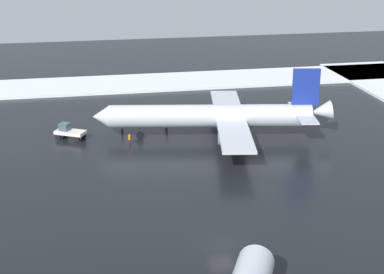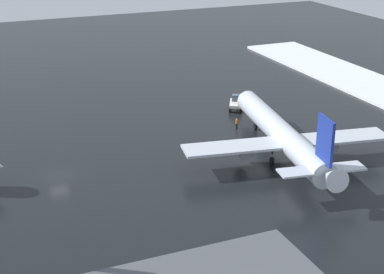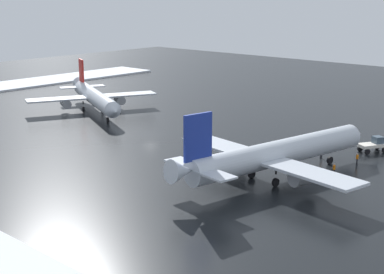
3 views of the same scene
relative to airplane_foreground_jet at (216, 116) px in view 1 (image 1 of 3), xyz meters
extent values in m
plane|color=black|center=(-31.53, 6.62, -3.61)|extent=(240.00, 240.00, 0.00)
cube|color=white|center=(35.47, 6.62, -3.35)|extent=(14.00, 116.00, 0.53)
cylinder|color=silver|center=(0.15, 0.88, 0.00)|extent=(8.62, 31.06, 3.50)
cone|color=silver|center=(2.94, 17.34, 0.00)|extent=(3.69, 2.99, 3.33)
cone|color=silver|center=(-2.67, -15.78, 0.62)|extent=(3.55, 4.13, 3.41)
cube|color=silver|center=(-8.70, -0.76, -0.31)|extent=(13.96, 6.71, 0.37)
cylinder|color=gray|center=(-6.58, -0.59, -1.34)|extent=(2.62, 3.80, 2.06)
cube|color=silver|center=(7.96, -3.58, -0.31)|extent=(13.96, 6.71, 0.37)
cylinder|color=gray|center=(6.02, -2.73, -1.34)|extent=(2.62, 3.80, 2.06)
cube|color=navy|center=(-2.26, -13.34, 4.43)|extent=(1.05, 4.13, 5.77)
cube|color=silver|center=(-5.27, -12.62, 0.41)|extent=(5.32, 3.47, 0.25)
cube|color=silver|center=(0.82, -13.66, 0.41)|extent=(5.32, 3.47, 0.25)
cylinder|color=black|center=(1.96, 11.55, -1.55)|extent=(0.25, 0.25, 0.72)
cylinder|color=black|center=(1.96, 11.55, -3.04)|extent=(0.54, 1.18, 1.13)
cylinder|color=black|center=(-2.60, -1.79, -1.55)|extent=(0.25, 0.25, 0.72)
cylinder|color=black|center=(-2.60, -1.79, -3.04)|extent=(0.54, 1.18, 1.13)
cylinder|color=black|center=(1.87, -2.55, -1.55)|extent=(0.25, 0.25, 0.72)
cylinder|color=black|center=(1.87, -2.55, -3.04)|extent=(0.54, 1.18, 1.13)
cone|color=silver|center=(-39.62, 5.26, -0.31)|extent=(3.35, 3.72, 3.04)
cube|color=silver|center=(3.65, 22.04, -2.46)|extent=(4.16, 5.09, 0.50)
cube|color=#3F5160|center=(4.10, 22.85, -1.66)|extent=(1.99, 1.95, 1.10)
cylinder|color=black|center=(3.57, 23.93, -3.16)|extent=(0.72, 0.94, 0.90)
cylinder|color=black|center=(5.30, 22.97, -3.16)|extent=(0.72, 0.94, 0.90)
cylinder|color=black|center=(2.01, 21.12, -3.16)|extent=(0.72, 0.94, 0.90)
cylinder|color=black|center=(3.74, 20.16, -3.16)|extent=(0.72, 0.94, 0.90)
cylinder|color=black|center=(-0.67, 13.34, -3.18)|extent=(0.16, 0.16, 0.85)
cylinder|color=black|center=(-0.48, 13.39, -3.18)|extent=(0.16, 0.16, 0.85)
cylinder|color=orange|center=(-0.57, 13.37, -2.45)|extent=(0.36, 0.36, 0.62)
sphere|color=tan|center=(-0.57, 13.37, -2.02)|extent=(0.24, 0.24, 0.24)
cylinder|color=black|center=(5.05, 14.13, -3.18)|extent=(0.16, 0.16, 0.85)
cylinder|color=black|center=(5.08, 13.93, -3.18)|extent=(0.16, 0.16, 0.85)
cylinder|color=orange|center=(5.06, 14.03, -2.45)|extent=(0.36, 0.36, 0.62)
sphere|color=tan|center=(5.06, 14.03, -2.02)|extent=(0.24, 0.24, 0.24)
cylinder|color=black|center=(5.12, 6.85, -3.18)|extent=(0.16, 0.16, 0.85)
cylinder|color=black|center=(5.22, 7.02, -3.18)|extent=(0.16, 0.16, 0.85)
cylinder|color=orange|center=(5.17, 6.94, -2.45)|extent=(0.36, 0.36, 0.62)
sphere|color=tan|center=(5.17, 6.94, -2.02)|extent=(0.24, 0.24, 0.24)
camera|label=1|loc=(-83.46, 19.63, 27.07)|focal=55.00mm
camera|label=2|loc=(-42.91, -68.22, 31.20)|focal=55.00mm
camera|label=3|loc=(43.18, -64.50, 21.53)|focal=55.00mm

